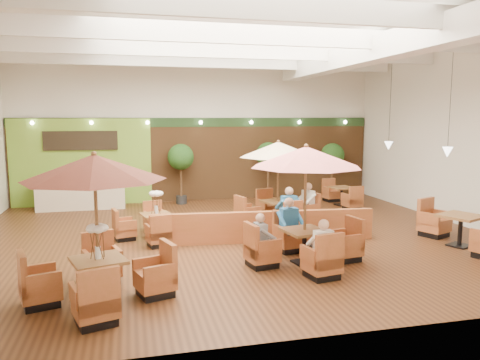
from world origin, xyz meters
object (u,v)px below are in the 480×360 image
object	(u,v)px
table_1	(305,183)
booth_divider	(264,227)
table_5	(341,196)
table_4	(460,231)
diner_0	(322,242)
topiary_2	(332,157)
topiary_0	(181,159)
diner_3	(288,205)
table_0	(96,201)
diner_1	(290,220)
diner_2	(262,234)
diner_4	(307,199)
table_2	(278,167)
topiary_1	(268,157)
table_3	(149,223)
service_counter	(81,193)

from	to	relation	value
table_1	booth_divider	bearing A→B (deg)	90.79
table_1	table_5	distance (m)	7.50
table_1	table_4	distance (m)	4.58
table_1	diner_0	distance (m)	1.45
booth_divider	topiary_2	world-z (taller)	topiary_2
table_4	topiary_0	world-z (taller)	topiary_0
table_1	diner_3	distance (m)	3.05
table_0	diner_0	size ratio (longest dim) A/B	3.60
topiary_2	diner_3	bearing A→B (deg)	-125.65
diner_1	diner_2	world-z (taller)	diner_1
topiary_2	diner_4	distance (m)	5.05
table_1	diner_2	size ratio (longest dim) A/B	3.68
booth_divider	topiary_0	size ratio (longest dim) A/B	2.61
table_2	topiary_1	xyz separation A→B (m)	(0.96, 4.16, -0.06)
table_3	topiary_0	world-z (taller)	topiary_0
service_counter	table_3	distance (m)	5.17
diner_0	diner_4	distance (m)	4.97
service_counter	topiary_1	size ratio (longest dim) A/B	1.32
table_0	topiary_1	distance (m)	10.82
diner_4	table_5	bearing A→B (deg)	-60.59
topiary_1	diner_3	world-z (taller)	topiary_1
table_5	diner_2	size ratio (longest dim) A/B	3.23
topiary_0	booth_divider	bearing A→B (deg)	-75.97
table_2	diner_1	distance (m)	2.99
topiary_1	topiary_2	xyz separation A→B (m)	(2.70, -0.00, -0.06)
diner_4	table_4	bearing A→B (deg)	-157.36
topiary_1	diner_2	size ratio (longest dim) A/B	3.11
table_5	diner_1	size ratio (longest dim) A/B	2.76
table_0	diner_0	distance (m)	4.47
diner_0	diner_1	bearing A→B (deg)	88.72
diner_1	table_3	bearing A→B (deg)	-38.33
booth_divider	table_0	xyz separation A→B (m)	(-3.96, -3.11, 1.40)
diner_1	diner_3	size ratio (longest dim) A/B	1.01
booth_divider	diner_0	distance (m)	2.96
service_counter	diner_1	bearing A→B (deg)	-51.08
booth_divider	diner_2	size ratio (longest dim) A/B	8.05
table_1	table_5	bearing A→B (deg)	48.01
table_4	diner_4	world-z (taller)	diner_4
table_0	topiary_0	world-z (taller)	table_0
table_3	topiary_2	xyz separation A→B (m)	(7.54, 4.91, 1.21)
table_3	diner_2	size ratio (longest dim) A/B	3.21
booth_divider	diner_0	size ratio (longest dim) A/B	7.69
table_2	topiary_1	world-z (taller)	table_2
table_5	diner_1	distance (m)	6.55
table_5	diner_3	bearing A→B (deg)	-140.79
service_counter	table_0	bearing A→B (deg)	-82.95
table_4	diner_2	world-z (taller)	diner_2
diner_1	diner_2	distance (m)	1.39
diner_0	diner_3	size ratio (longest dim) A/B	0.90
booth_divider	diner_3	xyz separation A→B (m)	(0.96, 0.87, 0.37)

